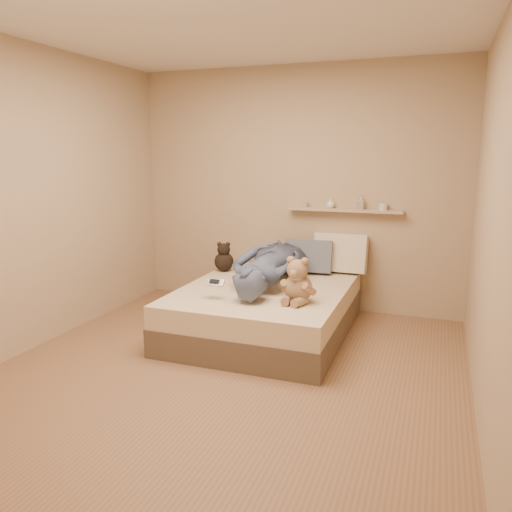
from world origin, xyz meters
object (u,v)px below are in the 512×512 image
at_px(bed, 266,310).
at_px(pillow_cream, 340,253).
at_px(wall_shelf, 344,210).
at_px(game_console, 215,283).
at_px(dark_plush, 224,259).
at_px(teddy_bear, 297,284).
at_px(pillow_grey, 308,257).
at_px(person, 271,262).

xyz_separation_m(bed, pillow_cream, (0.54, 0.83, 0.43)).
xyz_separation_m(pillow_cream, wall_shelf, (0.01, 0.08, 0.45)).
height_order(game_console, dark_plush, dark_plush).
height_order(bed, dark_plush, dark_plush).
bearing_deg(pillow_cream, teddy_bear, -95.92).
bearing_deg(game_console, dark_plush, 109.49).
xyz_separation_m(teddy_bear, wall_shelf, (0.14, 1.30, 0.49)).
relative_size(bed, pillow_cream, 3.45).
distance_m(game_console, pillow_cream, 1.59).
distance_m(dark_plush, pillow_grey, 0.89).
bearing_deg(bed, dark_plush, 144.80).
relative_size(teddy_bear, dark_plush, 1.26).
xyz_separation_m(game_console, pillow_cream, (0.82, 1.37, 0.05)).
xyz_separation_m(bed, teddy_bear, (0.41, -0.39, 0.39)).
relative_size(person, wall_shelf, 1.40).
xyz_separation_m(person, wall_shelf, (0.57, 0.72, 0.45)).
relative_size(dark_plush, wall_shelf, 0.26).
xyz_separation_m(pillow_cream, pillow_grey, (-0.31, -0.14, -0.03)).
bearing_deg(teddy_bear, person, 126.48).
bearing_deg(teddy_bear, pillow_cream, 84.08).
xyz_separation_m(game_console, pillow_grey, (0.51, 1.23, 0.02)).
distance_m(dark_plush, person, 0.67).
relative_size(game_console, wall_shelf, 0.14).
bearing_deg(wall_shelf, pillow_cream, -99.55).
height_order(bed, pillow_grey, pillow_grey).
relative_size(teddy_bear, person, 0.24).
relative_size(teddy_bear, pillow_grey, 0.79).
bearing_deg(bed, person, 94.70).
bearing_deg(wall_shelf, person, -128.10).
bearing_deg(pillow_cream, bed, -122.89).
height_order(game_console, person, person).
bearing_deg(game_console, pillow_grey, 67.45).
relative_size(pillow_cream, pillow_grey, 1.10).
bearing_deg(dark_plush, teddy_bear, -38.66).
height_order(game_console, pillow_grey, pillow_grey).
bearing_deg(pillow_cream, dark_plush, -161.78).
distance_m(bed, game_console, 0.71).
distance_m(game_console, teddy_bear, 0.71).
bearing_deg(pillow_grey, wall_shelf, 33.97).
bearing_deg(dark_plush, pillow_grey, 15.93).
bearing_deg(pillow_cream, pillow_grey, -155.82).
distance_m(teddy_bear, pillow_grey, 1.09).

